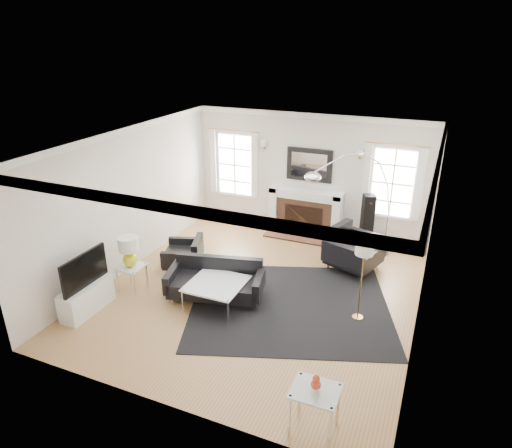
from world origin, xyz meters
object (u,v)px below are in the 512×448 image
at_px(armchair_left, 185,255).
at_px(coffee_table, 216,285).
at_px(fireplace, 305,213).
at_px(sofa, 216,282).
at_px(gourd_lamp, 129,250).
at_px(arc_floor_lamp, 352,201).
at_px(armchair_right, 351,250).

xyz_separation_m(armchair_left, coffee_table, (1.19, -0.93, 0.08)).
xyz_separation_m(fireplace, sofa, (-0.64, -3.22, -0.24)).
bearing_deg(sofa, fireplace, 78.71).
height_order(armchair_left, gourd_lamp, gourd_lamp).
height_order(sofa, arc_floor_lamp, arc_floor_lamp).
xyz_separation_m(armchair_right, gourd_lamp, (-3.51, -2.43, 0.44)).
bearing_deg(arc_floor_lamp, armchair_left, -148.34).
distance_m(gourd_lamp, arc_floor_lamp, 4.45).
distance_m(armchair_left, armchair_right, 3.32).
xyz_separation_m(sofa, gourd_lamp, (-1.52, -0.41, 0.52)).
relative_size(fireplace, armchair_left, 1.73).
height_order(fireplace, coffee_table, fireplace).
bearing_deg(arc_floor_lamp, fireplace, 148.62).
bearing_deg(gourd_lamp, armchair_left, 67.73).
relative_size(coffee_table, arc_floor_lamp, 0.40).
distance_m(fireplace, arc_floor_lamp, 1.56).
height_order(armchair_left, coffee_table, armchair_left).
height_order(armchair_right, coffee_table, armchair_right).
bearing_deg(gourd_lamp, coffee_table, 6.63).
height_order(sofa, coffee_table, sofa).
bearing_deg(armchair_left, armchair_right, 23.37).
height_order(armchair_left, arc_floor_lamp, arc_floor_lamp).
bearing_deg(armchair_right, gourd_lamp, -145.23).
height_order(sofa, gourd_lamp, gourd_lamp).
relative_size(gourd_lamp, arc_floor_lamp, 0.25).
height_order(fireplace, arc_floor_lamp, arc_floor_lamp).
relative_size(fireplace, arc_floor_lamp, 0.73).
xyz_separation_m(armchair_left, gourd_lamp, (-0.46, -1.12, 0.53)).
bearing_deg(armchair_right, fireplace, 138.41).
height_order(coffee_table, gourd_lamp, gourd_lamp).
xyz_separation_m(armchair_left, arc_floor_lamp, (2.89, 1.78, 0.96)).
bearing_deg(coffee_table, arc_floor_lamp, 57.80).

